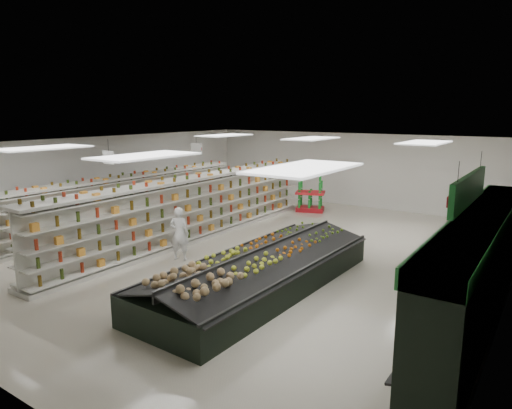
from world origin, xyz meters
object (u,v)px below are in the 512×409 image
Objects in this scene: gondola_center at (194,210)px; shopper_main at (179,234)px; produce_island at (261,270)px; soda_endcap at (310,194)px; gondola_left at (129,203)px; shopper_background at (209,199)px.

gondola_center is 2.25m from shopper_main.
produce_island is 4.47× the size of shopper_main.
shopper_main is at bearing -90.51° from soda_endcap.
soda_endcap is 7.80m from shopper_main.
gondola_left is at bearing -46.74° from shopper_main.
produce_island is 8.81m from soda_endcap.
shopper_main reaches higher than soda_endcap.
gondola_left is 7.37m from soda_endcap.
gondola_center reaches higher than produce_island.
soda_endcap is (4.35, 5.94, -0.12)m from gondola_left.
shopper_main is 4.98m from shopper_background.
gondola_left is 7.00× the size of shopper_main.
shopper_main is (1.16, -1.92, -0.18)m from gondola_center.
soda_endcap is at bearing -35.23° from shopper_background.
soda_endcap is (-3.00, 8.27, 0.27)m from produce_island.
gondola_center is at bearing -82.12° from shopper_main.
soda_endcap is (1.23, 5.89, -0.22)m from gondola_center.
gondola_left is 7.72m from produce_island.
shopper_main is at bearing -58.62° from gondola_center.
gondola_center is 2.75m from shopper_background.
produce_island is (4.22, -2.39, -0.49)m from gondola_center.
gondola_center is 7.92× the size of soda_endcap.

